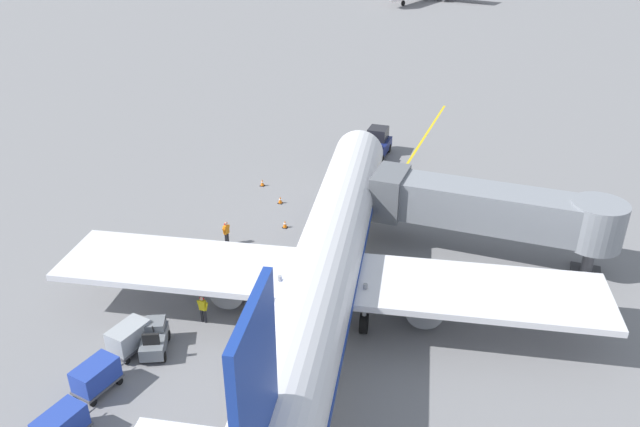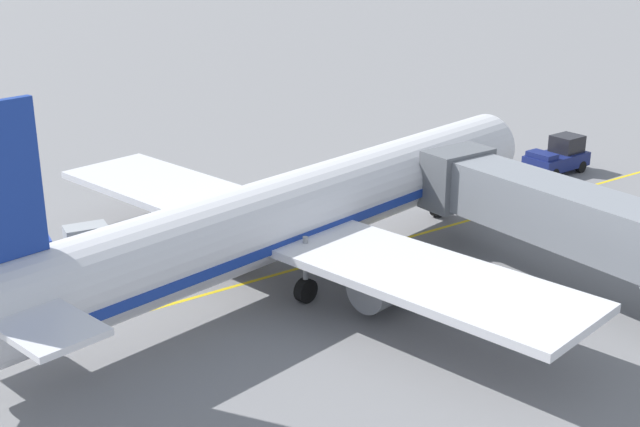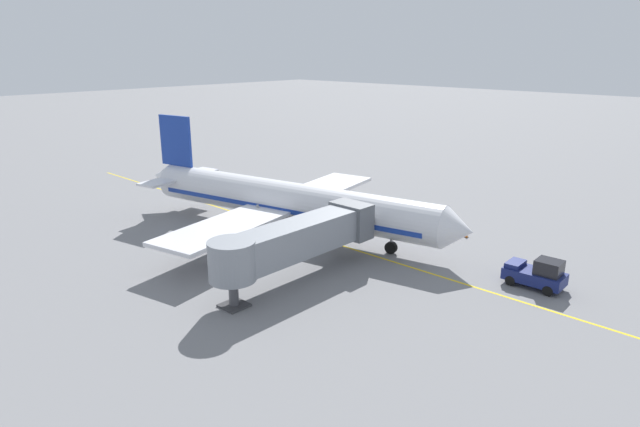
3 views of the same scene
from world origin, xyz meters
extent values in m
plane|color=slate|center=(0.00, 0.00, 0.00)|extent=(400.00, 400.00, 0.00)
cube|color=gold|center=(0.00, 0.00, 0.00)|extent=(0.24, 80.00, 0.01)
cylinder|color=silver|center=(0.64, -0.63, 3.29)|extent=(9.74, 32.12, 3.70)
cube|color=#193899|center=(0.64, -0.63, 2.82)|extent=(9.29, 29.61, 0.44)
cone|color=silver|center=(-2.64, 16.26, 3.29)|extent=(4.02, 3.05, 3.63)
cube|color=black|center=(-2.30, 14.49, 3.93)|extent=(2.93, 1.61, 0.60)
cube|color=silver|center=(0.83, -1.61, 2.64)|extent=(30.44, 10.83, 0.36)
cylinder|color=gray|center=(-4.72, -1.87, 1.39)|extent=(2.57, 3.52, 2.00)
cylinder|color=gray|center=(6.08, 0.23, 1.39)|extent=(2.57, 3.52, 2.00)
cylinder|color=black|center=(-1.50, 10.37, 0.55)|extent=(0.65, 1.17, 1.10)
cylinder|color=gray|center=(-1.50, 10.37, 2.10)|extent=(0.24, 0.24, 2.00)
cylinder|color=black|center=(-1.24, -3.03, 0.55)|extent=(0.65, 1.17, 1.10)
cylinder|color=gray|center=(-1.24, -3.03, 2.10)|extent=(0.24, 0.24, 2.00)
cylinder|color=black|center=(3.28, -2.15, 0.55)|extent=(0.65, 1.17, 1.10)
cylinder|color=gray|center=(3.28, -2.15, 2.10)|extent=(0.24, 0.24, 2.00)
cube|color=gray|center=(7.83, 8.40, 3.49)|extent=(13.70, 2.80, 2.60)
cube|color=slate|center=(1.77, 8.40, 3.49)|extent=(2.00, 3.50, 2.99)
cube|color=navy|center=(-3.20, 22.59, 0.85)|extent=(2.34, 4.47, 0.90)
cube|color=black|center=(-3.24, 23.58, 1.85)|extent=(1.71, 1.90, 1.10)
cube|color=navy|center=(-3.15, 21.05, 1.48)|extent=(1.90, 1.16, 0.36)
cylinder|color=black|center=(-2.22, 21.19, 0.40)|extent=(0.38, 0.81, 0.80)
cylinder|color=black|center=(-4.09, 21.13, 0.40)|extent=(0.38, 0.81, 0.80)
cylinder|color=black|center=(-2.32, 24.05, 0.40)|extent=(0.38, 0.81, 0.80)
cylinder|color=black|center=(-4.19, 23.99, 0.40)|extent=(0.38, 0.81, 0.80)
cube|color=slate|center=(-6.45, -7.50, 0.63)|extent=(2.17, 2.77, 0.70)
cube|color=slate|center=(-6.75, -6.88, 1.20)|extent=(1.38, 1.39, 0.44)
cube|color=black|center=(-6.14, -8.12, 1.30)|extent=(0.83, 0.51, 0.64)
cylinder|color=black|center=(-6.50, -7.39, 1.28)|extent=(0.19, 0.27, 0.54)
cylinder|color=black|center=(-7.31, -6.95, 0.28)|extent=(0.42, 0.59, 0.56)
cylinder|color=black|center=(-6.34, -6.48, 0.28)|extent=(0.42, 0.59, 0.56)
cylinder|color=black|center=(-6.55, -8.53, 0.28)|extent=(0.42, 0.59, 0.56)
cylinder|color=black|center=(-5.58, -8.05, 0.28)|extent=(0.42, 0.59, 0.56)
cube|color=#4C4C51|center=(-7.63, -7.98, 0.42)|extent=(1.63, 2.38, 0.12)
cube|color=#999EA3|center=(-7.63, -7.98, 1.03)|extent=(1.55, 2.26, 1.10)
cylinder|color=#4C4C51|center=(-7.40, -6.55, 0.41)|extent=(0.18, 0.70, 0.07)
cylinder|color=black|center=(-8.04, -7.08, 0.18)|extent=(0.18, 0.37, 0.36)
cylinder|color=black|center=(-6.95, -7.26, 0.18)|extent=(0.18, 0.37, 0.36)
cylinder|color=black|center=(-8.31, -8.71, 0.18)|extent=(0.18, 0.37, 0.36)
cylinder|color=black|center=(-7.22, -8.89, 0.18)|extent=(0.18, 0.37, 0.36)
cube|color=#4C4C51|center=(-7.33, -10.97, 0.42)|extent=(1.63, 2.38, 0.12)
cube|color=#233D9E|center=(-7.33, -10.97, 1.03)|extent=(1.55, 2.26, 1.10)
cylinder|color=#4C4C51|center=(-7.10, -9.54, 0.41)|extent=(0.18, 0.70, 0.07)
cylinder|color=black|center=(-7.74, -10.07, 0.18)|extent=(0.18, 0.37, 0.36)
cylinder|color=black|center=(-6.65, -10.25, 0.18)|extent=(0.18, 0.37, 0.36)
cylinder|color=black|center=(-8.01, -11.70, 0.18)|extent=(0.18, 0.37, 0.36)
cylinder|color=black|center=(-6.92, -11.88, 0.18)|extent=(0.18, 0.37, 0.36)
cylinder|color=#4C4C51|center=(-6.50, -12.62, 0.41)|extent=(0.18, 0.70, 0.07)
cylinder|color=#232328|center=(-5.21, -4.46, 0.42)|extent=(0.15, 0.15, 0.85)
cylinder|color=#232328|center=(-5.41, -4.45, 0.42)|extent=(0.15, 0.15, 0.85)
cube|color=yellow|center=(-5.31, -4.45, 1.15)|extent=(0.39, 0.25, 0.60)
cylinder|color=yellow|center=(-5.06, -4.46, 1.10)|extent=(0.22, 0.10, 0.57)
cylinder|color=yellow|center=(-5.56, -4.45, 1.10)|extent=(0.22, 0.10, 0.57)
sphere|color=beige|center=(-5.31, -4.45, 1.58)|extent=(0.22, 0.22, 0.22)
cube|color=red|center=(-5.31, -4.45, 1.60)|extent=(0.27, 0.09, 0.10)
cylinder|color=#232328|center=(-11.21, 0.42, 0.42)|extent=(0.15, 0.15, 0.85)
cylinder|color=#232328|center=(-11.07, 0.28, 0.42)|extent=(0.15, 0.15, 0.85)
cube|color=yellow|center=(-11.14, 0.35, 1.15)|extent=(0.44, 0.44, 0.60)
cylinder|color=yellow|center=(-11.32, 0.52, 1.10)|extent=(0.22, 0.22, 0.57)
cylinder|color=yellow|center=(-10.96, 0.18, 1.10)|extent=(0.22, 0.22, 0.57)
sphere|color=#997051|center=(-11.14, 0.35, 1.58)|extent=(0.22, 0.22, 0.22)
cube|color=red|center=(-11.14, 0.35, 1.60)|extent=(0.25, 0.24, 0.10)
cylinder|color=#232328|center=(-8.19, 3.80, 0.42)|extent=(0.15, 0.15, 0.85)
cylinder|color=#232328|center=(-8.24, 3.60, 0.42)|extent=(0.15, 0.15, 0.85)
cube|color=orange|center=(-8.22, 3.70, 1.15)|extent=(0.33, 0.43, 0.60)
cylinder|color=orange|center=(-8.15, 3.94, 1.10)|extent=(0.14, 0.24, 0.57)
cylinder|color=orange|center=(-8.28, 3.46, 1.10)|extent=(0.14, 0.24, 0.57)
sphere|color=tan|center=(-8.22, 3.70, 1.58)|extent=(0.22, 0.22, 0.22)
cube|color=red|center=(-8.22, 3.70, 1.60)|extent=(0.15, 0.28, 0.10)
cube|color=black|center=(-5.46, 7.26, 0.02)|extent=(0.36, 0.36, 0.04)
cone|color=orange|center=(-5.46, 7.26, 0.32)|extent=(0.30, 0.30, 0.55)
cylinder|color=white|center=(-5.46, 7.26, 0.34)|extent=(0.21, 0.21, 0.06)
cube|color=black|center=(-10.04, 13.19, 0.02)|extent=(0.36, 0.36, 0.04)
cone|color=orange|center=(-10.04, 13.19, 0.32)|extent=(0.30, 0.30, 0.55)
cylinder|color=white|center=(-10.04, 13.19, 0.34)|extent=(0.21, 0.21, 0.06)
cube|color=black|center=(-7.37, 10.75, 0.02)|extent=(0.36, 0.36, 0.04)
cone|color=orange|center=(-7.37, 10.75, 0.32)|extent=(0.30, 0.30, 0.55)
cylinder|color=white|center=(-7.37, 10.75, 0.34)|extent=(0.21, 0.21, 0.06)
camera|label=1|loc=(10.57, -28.45, 21.28)|focal=34.86mm
camera|label=2|loc=(31.53, -21.74, 16.45)|focal=47.75mm
camera|label=3|loc=(36.24, 36.84, 17.57)|focal=30.58mm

